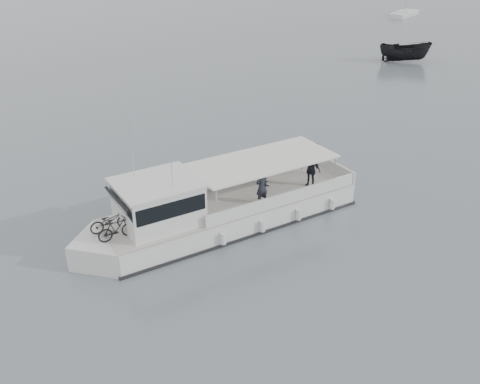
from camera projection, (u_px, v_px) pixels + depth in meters
ground at (224, 188)px, 31.49m from camera, size 1400.00×1400.00×0.00m
tour_boat at (209, 211)px, 26.79m from camera, size 15.48×5.22×6.44m
dark_motorboat at (405, 52)px, 59.48m from camera, size 5.70×5.37×2.20m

